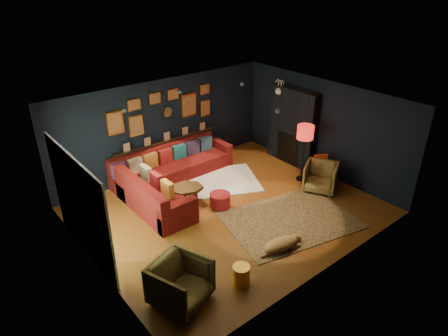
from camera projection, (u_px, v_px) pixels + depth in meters
floor at (229, 210)px, 9.50m from camera, size 6.50×6.50×0.00m
room_walls at (230, 149)px, 8.78m from camera, size 6.50×6.50×6.50m
sectional at (166, 178)px, 10.26m from camera, size 3.41×2.69×0.86m
ledge at (167, 140)px, 10.94m from camera, size 3.20×0.12×0.04m
gallery_wall at (164, 109)px, 10.55m from camera, size 3.15×0.04×1.02m
sunburst_mirror at (167, 112)px, 10.67m from camera, size 0.47×0.16×0.47m
fireplace at (292, 129)px, 11.40m from camera, size 0.31×1.60×2.20m
deer_head at (283, 90)px, 11.30m from camera, size 0.50×0.28×0.45m
sliding_door at (80, 207)px, 7.61m from camera, size 0.06×2.80×2.20m
ceiling_spots at (207, 98)px, 8.89m from camera, size 3.30×2.50×0.06m
shag_rug at (215, 181)px, 10.73m from camera, size 2.70×2.40×0.03m
leopard_rug at (289, 220)px, 9.12m from camera, size 3.24×2.63×0.02m
coffee_table at (186, 190)px, 9.62m from camera, size 1.04×0.93×0.43m
pouf at (220, 200)px, 9.55m from camera, size 0.50×0.50×0.33m
armchair_left at (180, 281)px, 6.74m from camera, size 1.10×1.07×0.90m
armchair_right at (321, 176)px, 10.20m from camera, size 1.02×1.04×0.80m
gold_stool at (241, 275)px, 7.22m from camera, size 0.32×0.32×0.41m
orange_chair at (321, 167)px, 10.55m from camera, size 0.50×0.50×0.77m
floor_lamp at (305, 135)px, 10.28m from camera, size 0.43×0.43×1.56m
dog at (281, 242)px, 8.10m from camera, size 1.17×0.71×0.35m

